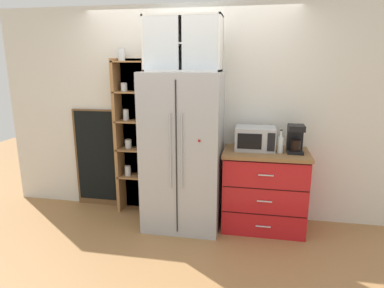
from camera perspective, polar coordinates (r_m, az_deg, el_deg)
ground_plane at (r=4.15m, az=-1.39°, el=-13.27°), size 10.59×10.59×0.00m
wall_back_cream at (r=4.14m, az=-0.34°, el=5.25°), size 4.90×0.10×2.55m
refrigerator at (r=3.83m, az=-1.47°, el=-1.24°), size 0.86×0.73×1.79m
pantry_shelf_column at (r=4.26m, az=-9.79°, el=1.76°), size 0.48×0.27×2.06m
counter_cabinet at (r=3.96m, az=12.21°, el=-7.65°), size 0.95×0.59×0.92m
microwave at (r=3.83m, az=10.76°, el=0.96°), size 0.44×0.33×0.26m
coffee_maker at (r=3.81m, az=17.27°, el=0.90°), size 0.17×0.20×0.31m
mug_charcoal at (r=3.83m, az=12.61°, el=-0.50°), size 0.12×0.08×0.08m
bottle_clear at (r=3.75m, az=14.91°, el=0.19°), size 0.06×0.06×0.26m
upper_cabinet at (r=3.75m, az=-1.44°, el=16.73°), size 0.83×0.32×0.58m
chalkboard_menu at (r=4.60m, az=-15.97°, el=-2.31°), size 0.60×0.04×1.30m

